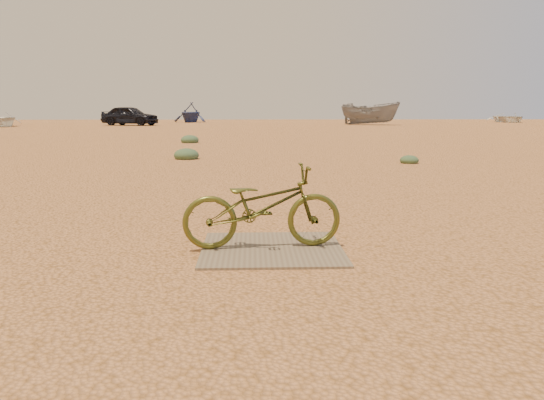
{
  "coord_description": "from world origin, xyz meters",
  "views": [
    {
      "loc": [
        -0.3,
        -5.33,
        1.33
      ],
      "look_at": [
        -0.11,
        -0.43,
        0.48
      ],
      "focal_mm": 35.0,
      "sensor_mm": 36.0,
      "label": 1
    }
  ],
  "objects_px": {
    "plywood_board": "(272,249)",
    "car": "(130,116)",
    "boat_far_left": "(191,112)",
    "boat_mid_right": "(370,113)",
    "boat_far_right": "(509,117)",
    "bicycle": "(262,206)"
  },
  "relations": [
    {
      "from": "boat_mid_right",
      "to": "plywood_board",
      "type": "bearing_deg",
      "value": -169.57
    },
    {
      "from": "plywood_board",
      "to": "car",
      "type": "xyz_separation_m",
      "value": [
        -9.86,
        38.01,
        0.76
      ]
    },
    {
      "from": "plywood_board",
      "to": "car",
      "type": "height_order",
      "value": "car"
    },
    {
      "from": "boat_far_left",
      "to": "boat_mid_right",
      "type": "height_order",
      "value": "boat_far_left"
    },
    {
      "from": "plywood_board",
      "to": "bicycle",
      "type": "relative_size",
      "value": 0.89
    },
    {
      "from": "boat_far_left",
      "to": "car",
      "type": "bearing_deg",
      "value": -95.27
    },
    {
      "from": "boat_mid_right",
      "to": "boat_far_right",
      "type": "relative_size",
      "value": 1.07
    },
    {
      "from": "car",
      "to": "bicycle",
      "type": "bearing_deg",
      "value": -145.22
    },
    {
      "from": "plywood_board",
      "to": "car",
      "type": "distance_m",
      "value": 39.28
    },
    {
      "from": "plywood_board",
      "to": "bicycle",
      "type": "bearing_deg",
      "value": 163.3
    },
    {
      "from": "bicycle",
      "to": "boat_mid_right",
      "type": "height_order",
      "value": "boat_mid_right"
    },
    {
      "from": "plywood_board",
      "to": "bicycle",
      "type": "height_order",
      "value": "bicycle"
    },
    {
      "from": "bicycle",
      "to": "boat_far_left",
      "type": "distance_m",
      "value": 47.82
    },
    {
      "from": "boat_mid_right",
      "to": "bicycle",
      "type": "bearing_deg",
      "value": -169.71
    },
    {
      "from": "car",
      "to": "boat_far_right",
      "type": "xyz_separation_m",
      "value": [
        34.59,
        8.08,
        -0.3
      ]
    },
    {
      "from": "boat_far_left",
      "to": "boat_far_right",
      "type": "relative_size",
      "value": 0.82
    },
    {
      "from": "car",
      "to": "boat_mid_right",
      "type": "height_order",
      "value": "boat_mid_right"
    },
    {
      "from": "boat_far_right",
      "to": "boat_far_left",
      "type": "bearing_deg",
      "value": 178.01
    },
    {
      "from": "car",
      "to": "boat_far_right",
      "type": "bearing_deg",
      "value": -56.49
    },
    {
      "from": "boat_far_right",
      "to": "plywood_board",
      "type": "bearing_deg",
      "value": -117.67
    },
    {
      "from": "boat_far_left",
      "to": "boat_mid_right",
      "type": "xyz_separation_m",
      "value": [
        15.66,
        -8.62,
        -0.04
      ]
    },
    {
      "from": "car",
      "to": "boat_far_left",
      "type": "xyz_separation_m",
      "value": [
        3.75,
        9.45,
        0.2
      ]
    }
  ]
}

